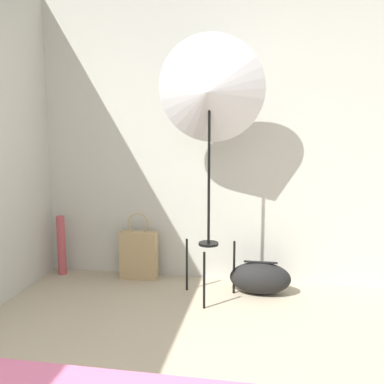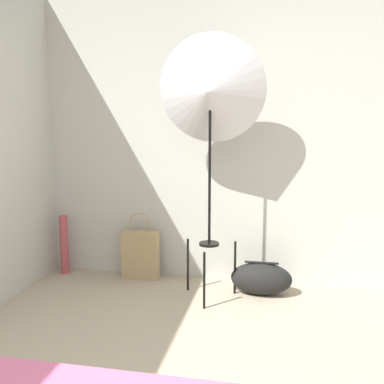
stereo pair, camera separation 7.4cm
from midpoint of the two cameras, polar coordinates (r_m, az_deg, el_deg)
name	(u,v)px [view 2 (the right image)]	position (r m, az deg, el deg)	size (l,w,h in m)	color
wall_back	(223,139)	(4.06, 4.54, 6.76)	(8.00, 0.05, 2.60)	beige
photo_umbrella	(210,92)	(3.58, 2.92, 12.61)	(0.87, 0.42, 2.14)	black
tote_bag	(141,254)	(4.24, -6.06, -7.84)	(0.35, 0.12, 0.62)	tan
duffel_bag	(261,279)	(3.93, 9.33, -10.79)	(0.52, 0.27, 0.28)	black
paper_roll	(64,245)	(4.49, -15.47, -6.46)	(0.08, 0.08, 0.57)	#BC4C56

